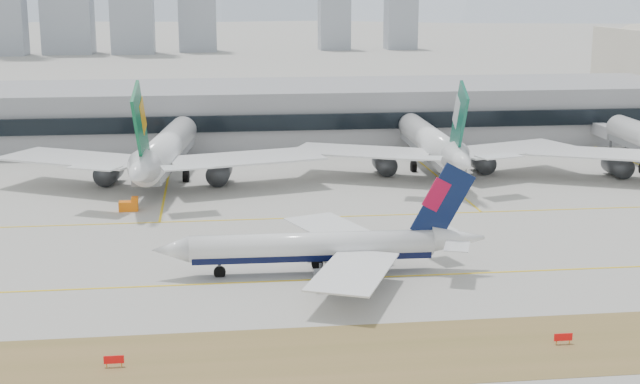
{
  "coord_description": "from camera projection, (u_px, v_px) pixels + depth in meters",
  "views": [
    {
      "loc": [
        -19.63,
        -125.01,
        40.7
      ],
      "look_at": [
        -1.58,
        18.0,
        7.5
      ],
      "focal_mm": 50.0,
      "sensor_mm": 36.0,
      "label": 1
    }
  ],
  "objects": [
    {
      "name": "hold_sign_right",
      "position": [
        563.0,
        337.0,
        103.79
      ],
      "size": [
        2.2,
        0.15,
        1.35
      ],
      "color": "red",
      "rests_on": "ground"
    },
    {
      "name": "gse_b",
      "position": [
        129.0,
        205.0,
        165.89
      ],
      "size": [
        3.55,
        2.0,
        2.6
      ],
      "color": "orange",
      "rests_on": "ground"
    },
    {
      "name": "widebody_cathay",
      "position": [
        433.0,
        145.0,
        199.54
      ],
      "size": [
        65.64,
        64.1,
        23.4
      ],
      "rotation": [
        0.0,
        0.0,
        1.54
      ],
      "color": "white",
      "rests_on": "ground"
    },
    {
      "name": "ground",
      "position": [
        346.0,
        268.0,
        132.39
      ],
      "size": [
        3000.0,
        3000.0,
        0.0
      ],
      "primitive_type": "plane",
      "color": "#A6A39B",
      "rests_on": "ground"
    },
    {
      "name": "hold_sign_left",
      "position": [
        114.0,
        360.0,
        97.51
      ],
      "size": [
        2.2,
        0.15,
        1.35
      ],
      "color": "red",
      "rests_on": "ground"
    },
    {
      "name": "terminal",
      "position": [
        281.0,
        113.0,
        241.73
      ],
      "size": [
        280.0,
        43.1,
        15.0
      ],
      "color": "gray",
      "rests_on": "ground"
    },
    {
      "name": "widebody_eva",
      "position": [
        164.0,
        152.0,
        188.72
      ],
      "size": [
        68.82,
        67.82,
        24.71
      ],
      "rotation": [
        0.0,
        0.0,
        1.45
      ],
      "color": "white",
      "rests_on": "ground"
    },
    {
      "name": "taxiing_airliner",
      "position": [
        324.0,
        247.0,
        128.96
      ],
      "size": [
        48.57,
        42.26,
        16.33
      ],
      "rotation": [
        0.0,
        0.0,
        3.12
      ],
      "color": "white",
      "rests_on": "ground"
    }
  ]
}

